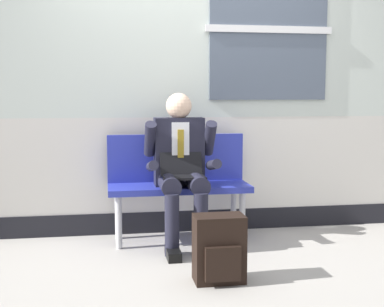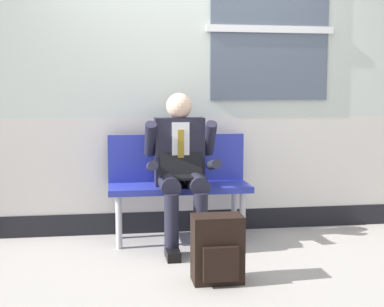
{
  "view_description": "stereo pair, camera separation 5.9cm",
  "coord_description": "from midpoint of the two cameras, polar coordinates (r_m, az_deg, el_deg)",
  "views": [
    {
      "loc": [
        -0.74,
        -3.98,
        1.21
      ],
      "look_at": [
        -0.08,
        0.06,
        0.75
      ],
      "focal_mm": 49.51,
      "sensor_mm": 36.0,
      "label": 1
    },
    {
      "loc": [
        -0.69,
        -3.99,
        1.21
      ],
      "look_at": [
        -0.08,
        0.06,
        0.75
      ],
      "focal_mm": 49.51,
      "sensor_mm": 36.0,
      "label": 2
    }
  ],
  "objects": [
    {
      "name": "ground_plane",
      "position": [
        4.23,
        1.55,
        -10.22
      ],
      "size": [
        18.0,
        18.0,
        0.0
      ],
      "primitive_type": "plane",
      "color": "#9E9991"
    },
    {
      "name": "station_wall",
      "position": [
        4.66,
        0.38,
        9.75
      ],
      "size": [
        5.85,
        0.17,
        2.98
      ],
      "color": "beige",
      "rests_on": "ground"
    },
    {
      "name": "bench_with_person",
      "position": [
        4.41,
        -1.11,
        -2.67
      ],
      "size": [
        1.16,
        0.42,
        0.87
      ],
      "color": "#28339E",
      "rests_on": "ground"
    },
    {
      "name": "person_seated",
      "position": [
        4.2,
        -0.77,
        -1.29
      ],
      "size": [
        0.57,
        0.7,
        1.22
      ],
      "color": "#1E1E2D",
      "rests_on": "ground"
    },
    {
      "name": "backpack",
      "position": [
        3.47,
        3.26,
        -10.29
      ],
      "size": [
        0.32,
        0.24,
        0.44
      ],
      "color": "black",
      "rests_on": "ground"
    }
  ]
}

